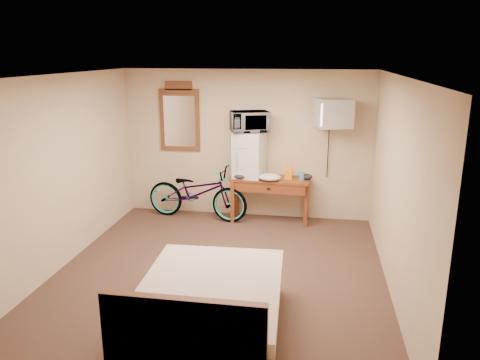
{
  "coord_description": "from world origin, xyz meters",
  "views": [
    {
      "loc": [
        1.15,
        -5.43,
        2.76
      ],
      "look_at": [
        0.19,
        0.46,
        1.13
      ],
      "focal_mm": 35.0,
      "sensor_mm": 36.0,
      "label": 1
    }
  ],
  "objects_px": {
    "mini_fridge": "(249,155)",
    "crt_television": "(334,113)",
    "desk": "(270,186)",
    "bicycle": "(197,192)",
    "wall_mirror": "(180,118)",
    "blue_cup": "(302,176)",
    "bed": "(208,308)",
    "microwave": "(249,122)"
  },
  "relations": [
    {
      "from": "mini_fridge",
      "to": "bed",
      "type": "bearing_deg",
      "value": -88.51
    },
    {
      "from": "desk",
      "to": "crt_television",
      "type": "distance_m",
      "value": 1.56
    },
    {
      "from": "desk",
      "to": "mini_fridge",
      "type": "bearing_deg",
      "value": 172.55
    },
    {
      "from": "blue_cup",
      "to": "crt_television",
      "type": "relative_size",
      "value": 0.21
    },
    {
      "from": "microwave",
      "to": "crt_television",
      "type": "distance_m",
      "value": 1.34
    },
    {
      "from": "microwave",
      "to": "bed",
      "type": "xyz_separation_m",
      "value": [
        0.09,
        -3.43,
        -1.38
      ]
    },
    {
      "from": "bed",
      "to": "bicycle",
      "type": "bearing_deg",
      "value": 106.2
    },
    {
      "from": "desk",
      "to": "bed",
      "type": "height_order",
      "value": "bed"
    },
    {
      "from": "bed",
      "to": "crt_television",
      "type": "bearing_deg",
      "value": 69.95
    },
    {
      "from": "mini_fridge",
      "to": "bicycle",
      "type": "bearing_deg",
      "value": -173.62
    },
    {
      "from": "microwave",
      "to": "desk",
      "type": "bearing_deg",
      "value": -27.27
    },
    {
      "from": "microwave",
      "to": "crt_television",
      "type": "height_order",
      "value": "crt_television"
    },
    {
      "from": "desk",
      "to": "wall_mirror",
      "type": "distance_m",
      "value": 1.93
    },
    {
      "from": "blue_cup",
      "to": "wall_mirror",
      "type": "xyz_separation_m",
      "value": [
        -2.11,
        0.28,
        0.87
      ]
    },
    {
      "from": "crt_television",
      "to": "bicycle",
      "type": "height_order",
      "value": "crt_television"
    },
    {
      "from": "microwave",
      "to": "blue_cup",
      "type": "xyz_separation_m",
      "value": [
        0.88,
        -0.05,
        -0.86
      ]
    },
    {
      "from": "microwave",
      "to": "bed",
      "type": "relative_size",
      "value": 0.31
    },
    {
      "from": "crt_television",
      "to": "wall_mirror",
      "type": "height_order",
      "value": "wall_mirror"
    },
    {
      "from": "desk",
      "to": "crt_television",
      "type": "bearing_deg",
      "value": 1.16
    },
    {
      "from": "microwave",
      "to": "wall_mirror",
      "type": "xyz_separation_m",
      "value": [
        -1.24,
        0.22,
        0.01
      ]
    },
    {
      "from": "mini_fridge",
      "to": "bicycle",
      "type": "height_order",
      "value": "mini_fridge"
    },
    {
      "from": "mini_fridge",
      "to": "crt_television",
      "type": "height_order",
      "value": "crt_television"
    },
    {
      "from": "mini_fridge",
      "to": "blue_cup",
      "type": "xyz_separation_m",
      "value": [
        0.88,
        -0.05,
        -0.31
      ]
    },
    {
      "from": "mini_fridge",
      "to": "bicycle",
      "type": "distance_m",
      "value": 1.11
    },
    {
      "from": "bicycle",
      "to": "microwave",
      "type": "bearing_deg",
      "value": -75.91
    },
    {
      "from": "desk",
      "to": "mini_fridge",
      "type": "relative_size",
      "value": 1.76
    },
    {
      "from": "crt_television",
      "to": "wall_mirror",
      "type": "xyz_separation_m",
      "value": [
        -2.57,
        0.25,
        -0.16
      ]
    },
    {
      "from": "desk",
      "to": "bed",
      "type": "relative_size",
      "value": 0.68
    },
    {
      "from": "crt_television",
      "to": "blue_cup",
      "type": "bearing_deg",
      "value": -176.87
    },
    {
      "from": "desk",
      "to": "bed",
      "type": "distance_m",
      "value": 3.41
    },
    {
      "from": "crt_television",
      "to": "microwave",
      "type": "bearing_deg",
      "value": 178.84
    },
    {
      "from": "wall_mirror",
      "to": "blue_cup",
      "type": "bearing_deg",
      "value": -7.46
    },
    {
      "from": "desk",
      "to": "crt_television",
      "type": "xyz_separation_m",
      "value": [
        0.98,
        0.02,
        1.22
      ]
    },
    {
      "from": "mini_fridge",
      "to": "crt_television",
      "type": "xyz_separation_m",
      "value": [
        1.33,
        -0.03,
        0.71
      ]
    },
    {
      "from": "microwave",
      "to": "blue_cup",
      "type": "distance_m",
      "value": 1.23
    },
    {
      "from": "crt_television",
      "to": "wall_mirror",
      "type": "bearing_deg",
      "value": 174.4
    },
    {
      "from": "mini_fridge",
      "to": "microwave",
      "type": "height_order",
      "value": "microwave"
    },
    {
      "from": "crt_television",
      "to": "bicycle",
      "type": "distance_m",
      "value": 2.6
    },
    {
      "from": "bicycle",
      "to": "bed",
      "type": "xyz_separation_m",
      "value": [
        0.97,
        -3.33,
        -0.17
      ]
    },
    {
      "from": "mini_fridge",
      "to": "blue_cup",
      "type": "relative_size",
      "value": 5.39
    },
    {
      "from": "bicycle",
      "to": "bed",
      "type": "relative_size",
      "value": 0.91
    },
    {
      "from": "desk",
      "to": "bicycle",
      "type": "height_order",
      "value": "bicycle"
    }
  ]
}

